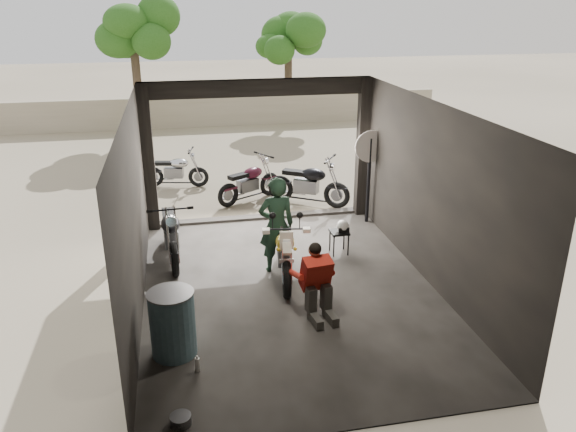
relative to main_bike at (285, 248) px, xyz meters
name	(u,v)px	position (x,y,z in m)	size (l,w,h in m)	color
ground	(290,291)	(0.00, -0.47, -0.62)	(80.00, 80.00, 0.00)	#7A6D56
garage	(284,212)	(0.00, 0.07, 0.66)	(7.00, 7.13, 3.20)	#2D2B28
boundary_wall	(220,111)	(0.00, 13.53, -0.02)	(18.00, 0.30, 1.20)	gray
tree_left	(132,23)	(-3.00, 12.03, 3.37)	(2.20, 2.20, 5.60)	#382B1E
tree_right	(288,32)	(2.80, 13.53, 2.94)	(2.20, 2.20, 5.00)	#382B1E
main_bike	(285,248)	(0.00, 0.00, 0.00)	(0.76, 1.85, 1.23)	beige
left_bike	(171,229)	(-2.00, 1.24, 0.01)	(0.77, 1.86, 1.26)	black
outside_bike_a	(175,168)	(-1.85, 5.85, -0.09)	(0.64, 1.54, 1.04)	black
outside_bike_b	(249,179)	(-0.06, 4.32, -0.05)	(0.69, 1.68, 1.13)	#471122
outside_bike_c	(308,180)	(1.33, 3.77, 0.01)	(0.76, 1.85, 1.25)	black
rider	(277,225)	(-0.08, 0.35, 0.30)	(0.67, 0.44, 1.83)	#172E20
mechanic	(319,284)	(0.27, -1.43, -0.02)	(0.60, 0.82, 1.19)	red
stool	(339,235)	(1.27, 0.83, -0.20)	(0.35, 0.35, 0.49)	black
helmet	(343,226)	(1.32, 0.81, -0.01)	(0.24, 0.26, 0.23)	white
oil_drum	(173,324)	(-2.00, -1.99, -0.12)	(0.64, 0.64, 0.99)	#466A76
sign_post	(370,162)	(2.37, 2.34, 0.80)	(0.71, 0.08, 2.13)	black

